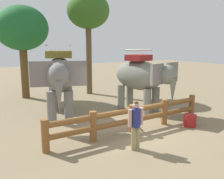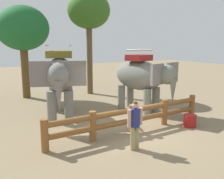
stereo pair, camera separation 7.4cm
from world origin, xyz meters
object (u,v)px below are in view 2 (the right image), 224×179
(elephant_near_left, at_px, (60,77))
(feed_bucket, at_px, (190,121))
(tree_far_left, at_px, (89,12))
(tree_back_center, at_px, (23,29))
(elephant_center, at_px, (142,77))
(log_fence, at_px, (132,117))
(tourist_woman_in_black, at_px, (135,122))

(elephant_near_left, bearing_deg, feed_bucket, -44.50)
(tree_far_left, bearing_deg, tree_back_center, 168.22)
(elephant_near_left, distance_m, elephant_center, 3.92)
(log_fence, relative_size, tree_back_center, 1.25)
(tree_back_center, relative_size, feed_bucket, 10.86)
(elephant_center, bearing_deg, tree_back_center, 124.73)
(log_fence, relative_size, feed_bucket, 13.60)
(elephant_center, distance_m, tree_far_left, 6.37)
(elephant_center, relative_size, feed_bucket, 7.14)
(log_fence, xyz_separation_m, tree_back_center, (-2.12, 8.31, 3.52))
(tree_back_center, xyz_separation_m, feed_bucket, (4.49, -8.98, -3.87))
(elephant_center, height_order, tree_back_center, tree_back_center)
(elephant_center, distance_m, feed_bucket, 3.23)
(elephant_center, distance_m, tourist_woman_in_black, 4.67)
(feed_bucket, bearing_deg, elephant_center, 95.09)
(elephant_center, xyz_separation_m, tree_back_center, (-4.24, 6.11, 2.42))
(tourist_woman_in_black, height_order, tree_back_center, tree_back_center)
(elephant_center, relative_size, tree_far_left, 0.56)
(tree_far_left, distance_m, feed_bucket, 9.58)
(log_fence, distance_m, tourist_woman_in_black, 1.60)
(elephant_near_left, xyz_separation_m, feed_bucket, (4.02, -3.95, -1.58))
(elephant_near_left, bearing_deg, tourist_woman_in_black, -79.87)
(log_fence, height_order, tree_back_center, tree_back_center)
(tourist_woman_in_black, height_order, feed_bucket, tourist_woman_in_black)
(log_fence, relative_size, elephant_center, 1.91)
(tourist_woman_in_black, bearing_deg, tree_far_left, 73.33)
(log_fence, xyz_separation_m, feed_bucket, (2.37, -0.68, -0.36))
(log_fence, bearing_deg, elephant_center, 46.05)
(tourist_woman_in_black, distance_m, tree_far_left, 10.18)
(log_fence, height_order, tourist_woman_in_black, tourist_woman_in_black)
(elephant_near_left, bearing_deg, elephant_center, -15.99)
(elephant_center, xyz_separation_m, tree_far_left, (-0.30, 5.29, 3.53))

